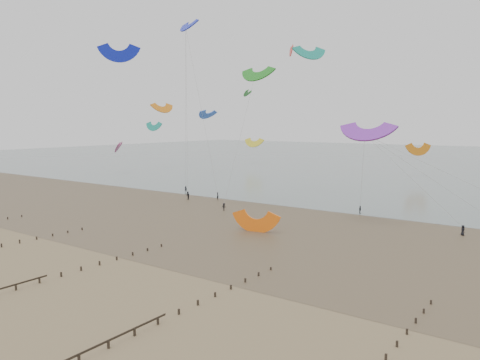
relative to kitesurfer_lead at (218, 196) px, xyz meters
The scene contains 6 objects.
ground 50.43m from the kitesurfer_lead, 73.23° to the right, with size 500.00×500.00×0.00m, color brown.
sea_and_shore 17.40m from the kitesurfer_lead, 52.95° to the right, with size 500.00×665.00×0.03m.
kitesurfer_lead is the anchor object (origin of this frame).
kitesurfers 29.39m from the kitesurfer_lead, ahead, with size 80.16×16.33×1.87m.
grounded_kite 32.11m from the kitesurfer_lead, 40.90° to the right, with size 6.86×3.60×5.23m, color orange, non-canonical shape.
kites_airborne 46.38m from the kitesurfer_lead, 71.50° to the left, with size 209.41×109.65×41.77m.
Camera 1 is at (50.06, -33.56, 17.23)m, focal length 35.00 mm.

